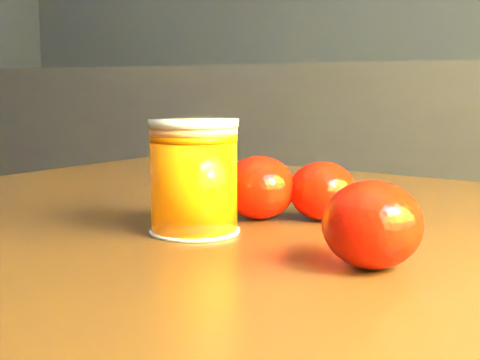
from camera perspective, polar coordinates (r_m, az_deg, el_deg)
The scene contains 6 objects.
kitchen_counter at distance 2.20m, azimuth 5.35°, elevation -2.14°, with size 3.15×0.60×0.90m, color #48474B.
table at distance 0.59m, azimuth 6.55°, elevation -13.04°, with size 0.99×0.70×0.73m.
juice_glass at distance 0.54m, azimuth -3.95°, elevation 0.27°, with size 0.07×0.07×0.09m.
orange_front at distance 0.59m, azimuth 7.05°, elevation -0.92°, with size 0.06×0.06×0.05m, color #F11804.
orange_back at distance 0.45m, azimuth 11.22°, elevation -3.75°, with size 0.07×0.07×0.06m, color #F11804.
orange_extra at distance 0.59m, azimuth 1.65°, elevation -0.65°, with size 0.06×0.06×0.06m, color #F11804.
Camera 1 is at (1.13, -0.39, 0.85)m, focal length 50.00 mm.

